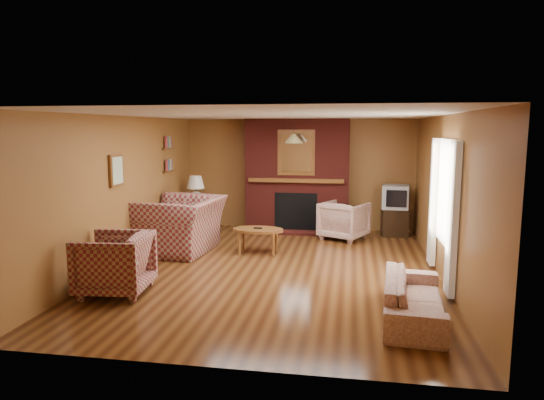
% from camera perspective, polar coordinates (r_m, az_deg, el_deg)
% --- Properties ---
extents(floor, '(6.50, 6.50, 0.00)m').
position_cam_1_polar(floor, '(7.73, 0.43, -8.09)').
color(floor, '#3F200D').
rests_on(floor, ground).
extents(ceiling, '(6.50, 6.50, 0.00)m').
position_cam_1_polar(ceiling, '(7.42, 0.45, 9.98)').
color(ceiling, silver).
rests_on(ceiling, wall_back).
extents(wall_back, '(6.50, 0.00, 6.50)m').
position_cam_1_polar(wall_back, '(10.68, 3.15, 3.05)').
color(wall_back, brown).
rests_on(wall_back, floor).
extents(wall_front, '(6.50, 0.00, 6.50)m').
position_cam_1_polar(wall_front, '(4.35, -6.25, -4.90)').
color(wall_front, brown).
rests_on(wall_front, floor).
extents(wall_left, '(0.00, 6.50, 6.50)m').
position_cam_1_polar(wall_left, '(8.25, -17.00, 1.10)').
color(wall_left, brown).
rests_on(wall_left, floor).
extents(wall_right, '(0.00, 6.50, 6.50)m').
position_cam_1_polar(wall_right, '(7.52, 19.62, 0.29)').
color(wall_right, brown).
rests_on(wall_right, floor).
extents(fireplace, '(2.20, 0.82, 2.40)m').
position_cam_1_polar(fireplace, '(10.42, 2.99, 2.81)').
color(fireplace, '#541712').
rests_on(fireplace, floor).
extents(window_right, '(0.10, 1.85, 2.00)m').
position_cam_1_polar(window_right, '(7.32, 19.50, -0.48)').
color(window_right, beige).
rests_on(window_right, wall_right).
extents(bookshelf, '(0.09, 0.55, 0.71)m').
position_cam_1_polar(bookshelf, '(9.91, -11.94, 5.16)').
color(bookshelf, brown).
rests_on(bookshelf, wall_left).
extents(botanical_print, '(0.05, 0.40, 0.50)m').
position_cam_1_polar(botanical_print, '(7.93, -17.84, 3.32)').
color(botanical_print, brown).
rests_on(botanical_print, wall_left).
extents(pendant_light, '(0.36, 0.36, 0.48)m').
position_cam_1_polar(pendant_light, '(9.70, 2.57, 7.24)').
color(pendant_light, black).
rests_on(pendant_light, ceiling).
extents(plaid_loveseat, '(1.42, 1.59, 0.97)m').
position_cam_1_polar(plaid_loveseat, '(8.85, -10.66, -2.89)').
color(plaid_loveseat, maroon).
rests_on(plaid_loveseat, floor).
extents(plaid_armchair, '(0.98, 0.96, 0.82)m').
position_cam_1_polar(plaid_armchair, '(6.85, -18.06, -7.13)').
color(plaid_armchair, maroon).
rests_on(plaid_armchair, floor).
extents(floral_sofa, '(0.80, 1.74, 0.49)m').
position_cam_1_polar(floral_sofa, '(5.98, 16.33, -10.97)').
color(floral_sofa, beige).
rests_on(floral_sofa, floor).
extents(floral_armchair, '(1.09, 1.10, 0.75)m').
position_cam_1_polar(floral_armchair, '(9.80, 8.47, -2.39)').
color(floral_armchair, beige).
rests_on(floral_armchair, floor).
extents(coffee_table, '(0.90, 0.56, 0.46)m').
position_cam_1_polar(coffee_table, '(8.60, -1.66, -3.74)').
color(coffee_table, brown).
rests_on(coffee_table, floor).
extents(side_table, '(0.47, 0.47, 0.59)m').
position_cam_1_polar(side_table, '(10.48, -8.88, -2.16)').
color(side_table, brown).
rests_on(side_table, floor).
extents(table_lamp, '(0.38, 0.38, 0.62)m').
position_cam_1_polar(table_lamp, '(10.38, -8.96, 1.31)').
color(table_lamp, silver).
rests_on(table_lamp, side_table).
extents(tv_stand, '(0.55, 0.50, 0.57)m').
position_cam_1_polar(tv_stand, '(10.34, 14.20, -2.51)').
color(tv_stand, black).
rests_on(tv_stand, floor).
extents(crt_tv, '(0.56, 0.56, 0.48)m').
position_cam_1_polar(crt_tv, '(10.25, 14.31, 0.36)').
color(crt_tv, '#9C9EA3').
rests_on(crt_tv, tv_stand).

